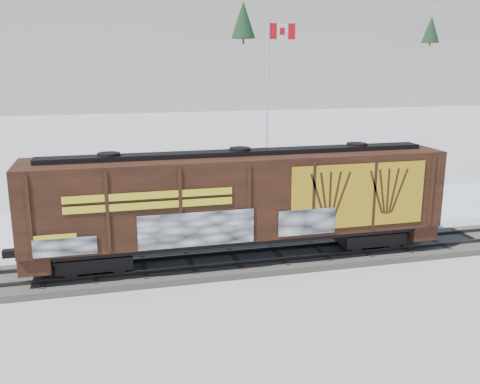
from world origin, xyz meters
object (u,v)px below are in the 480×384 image
object	(u,v)px
car_silver	(96,209)
car_dark	(366,195)
car_white	(184,209)
hopper_railcar	(240,198)
flagpole	(269,132)

from	to	relation	value
car_silver	car_dark	xyz separation A→B (m)	(16.32, -0.70, -0.05)
car_silver	car_white	distance (m)	4.97
hopper_railcar	car_dark	bearing A→B (deg)	37.31
car_dark	car_silver	bearing A→B (deg)	77.92
car_white	car_dark	xyz separation A→B (m)	(11.50, 0.51, -0.03)
car_white	hopper_railcar	bearing A→B (deg)	-160.90
flagpole	car_dark	xyz separation A→B (m)	(4.90, -4.86, -3.53)
flagpole	car_white	distance (m)	9.20
flagpole	car_silver	xyz separation A→B (m)	(-11.42, -4.16, -3.48)
flagpole	car_dark	distance (m)	7.75
flagpole	car_white	bearing A→B (deg)	-140.89
hopper_railcar	car_white	distance (m)	7.69
flagpole	car_silver	size ratio (longest dim) A/B	2.78
flagpole	car_dark	world-z (taller)	flagpole
hopper_railcar	car_white	size ratio (longest dim) A/B	4.38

